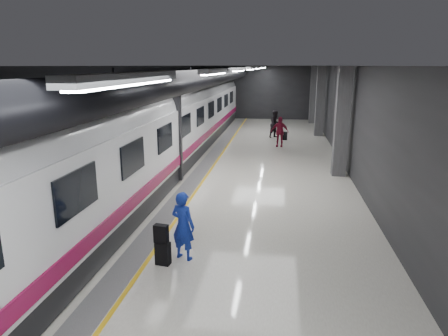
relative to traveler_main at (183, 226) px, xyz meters
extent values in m
plane|color=silver|center=(0.13, 6.31, -0.84)|extent=(40.00, 40.00, 0.00)
cube|color=black|center=(0.13, 6.31, 3.66)|extent=(10.00, 40.00, 0.02)
cube|color=#28282B|center=(0.13, 26.31, 1.41)|extent=(10.00, 0.02, 4.50)
cube|color=#28282B|center=(-4.87, 6.31, 1.41)|extent=(0.02, 40.00, 4.50)
cube|color=#28282B|center=(5.13, 6.31, 1.41)|extent=(0.02, 40.00, 4.50)
cube|color=slate|center=(-1.22, 6.31, -0.83)|extent=(0.65, 39.80, 0.01)
cube|color=yellow|center=(-0.82, 6.31, -0.83)|extent=(0.10, 39.80, 0.01)
cylinder|color=black|center=(-1.17, 6.31, 3.11)|extent=(0.80, 38.00, 0.80)
cube|color=silver|center=(0.73, -4.69, 3.56)|extent=(0.22, 2.60, 0.10)
cube|color=silver|center=(0.73, 0.31, 3.56)|extent=(0.22, 2.60, 0.10)
cube|color=silver|center=(0.73, 5.31, 3.56)|extent=(0.22, 2.60, 0.10)
cube|color=silver|center=(0.73, 10.31, 3.56)|extent=(0.22, 2.60, 0.10)
cube|color=silver|center=(0.73, 15.31, 3.56)|extent=(0.22, 2.60, 0.10)
cube|color=silver|center=(0.73, 20.31, 3.56)|extent=(0.22, 2.60, 0.10)
cube|color=silver|center=(0.73, 24.31, 3.56)|extent=(0.22, 2.60, 0.10)
cube|color=#515154|center=(4.68, 8.31, 1.41)|extent=(0.55, 0.55, 4.50)
cube|color=#515154|center=(4.68, 18.31, 1.41)|extent=(0.55, 0.55, 4.50)
cube|color=#515154|center=(4.68, 24.31, 1.41)|extent=(0.55, 0.55, 4.50)
cube|color=black|center=(-3.12, 6.31, -0.49)|extent=(2.80, 38.00, 0.60)
cube|color=white|center=(-3.12, 6.31, 0.91)|extent=(2.90, 38.00, 2.20)
cylinder|color=white|center=(-3.12, 6.31, 1.86)|extent=(2.80, 38.00, 2.80)
cube|color=maroon|center=(-1.65, 6.31, 0.11)|extent=(0.04, 38.00, 0.35)
cube|color=black|center=(-3.12, 6.31, 1.16)|extent=(3.05, 0.25, 3.80)
cube|color=black|center=(-1.65, -1.69, 1.31)|extent=(0.05, 1.60, 0.85)
cube|color=black|center=(-1.65, 1.31, 1.31)|extent=(0.05, 1.60, 0.85)
cube|color=black|center=(-1.65, 4.31, 1.31)|extent=(0.05, 1.60, 0.85)
cube|color=black|center=(-1.65, 7.31, 1.31)|extent=(0.05, 1.60, 0.85)
cube|color=black|center=(-1.65, 10.31, 1.31)|extent=(0.05, 1.60, 0.85)
cube|color=black|center=(-1.65, 13.31, 1.31)|extent=(0.05, 1.60, 0.85)
cube|color=black|center=(-1.65, 16.31, 1.31)|extent=(0.05, 1.60, 0.85)
cube|color=black|center=(-1.65, 19.31, 1.31)|extent=(0.05, 1.60, 0.85)
cube|color=black|center=(-1.65, 22.31, 1.31)|extent=(0.05, 1.60, 0.85)
imported|color=#1A35C5|center=(0.00, 0.00, 0.00)|extent=(0.72, 0.59, 1.68)
cube|color=black|center=(-0.41, -0.36, -0.57)|extent=(0.36, 0.26, 0.54)
cube|color=black|center=(-0.43, -0.35, -0.08)|extent=(0.35, 0.22, 0.43)
imported|color=black|center=(1.85, 17.03, 0.04)|extent=(1.08, 1.06, 1.76)
imported|color=maroon|center=(2.14, 14.15, 0.02)|extent=(1.03, 0.49, 1.71)
cube|color=black|center=(2.44, 16.31, -0.59)|extent=(0.38, 0.27, 0.51)
camera|label=1|loc=(2.21, -8.56, 3.68)|focal=32.00mm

